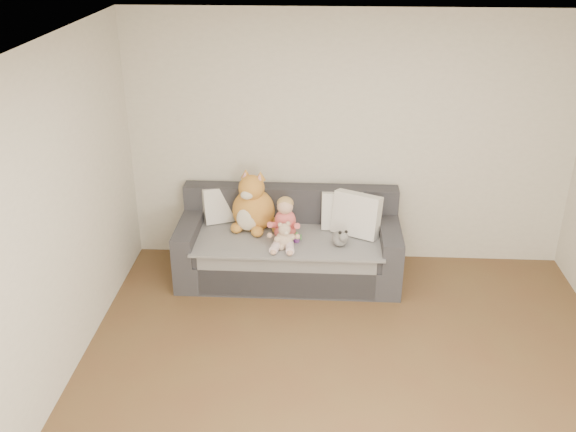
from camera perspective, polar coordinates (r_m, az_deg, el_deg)
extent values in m
plane|color=brown|center=(5.00, 5.76, -17.38)|extent=(5.00, 5.00, 0.00)
plane|color=white|center=(3.76, 7.51, 13.16)|extent=(5.00, 5.00, 0.00)
plane|color=beige|center=(6.52, 5.50, 6.63)|extent=(4.50, 0.00, 4.50)
plane|color=beige|center=(4.66, -22.34, -3.24)|extent=(0.00, 5.00, 5.00)
cube|color=#2B2C31|center=(6.55, 0.07, -4.18)|extent=(2.20, 0.90, 0.30)
cube|color=#2B2C31|center=(6.42, 0.06, -2.57)|extent=(1.90, 0.80, 0.15)
cube|color=#2B2C31|center=(6.64, 0.24, 1.07)|extent=(2.20, 0.20, 0.40)
cube|color=#2B2C31|center=(6.53, -8.72, -1.60)|extent=(0.20, 0.90, 0.30)
cube|color=#2B2C31|center=(6.44, 9.01, -2.06)|extent=(0.20, 0.90, 0.30)
cube|color=gray|center=(6.36, 0.05, -1.96)|extent=(1.85, 0.88, 0.02)
cube|color=gray|center=(6.13, -0.15, -5.60)|extent=(1.70, 0.02, 0.41)
cube|color=white|center=(6.65, -5.81, 1.04)|extent=(0.44, 0.32, 0.38)
cube|color=white|center=(6.48, 4.83, 0.46)|extent=(0.42, 0.20, 0.39)
cube|color=white|center=(6.35, 6.11, 0.12)|extent=(0.51, 0.39, 0.44)
ellipsoid|color=#D55D4B|center=(6.26, -0.25, -1.44)|extent=(0.22, 0.18, 0.18)
ellipsoid|color=#D55D4B|center=(6.22, -0.24, -0.38)|extent=(0.21, 0.17, 0.23)
ellipsoid|color=#DBAA8C|center=(6.14, -0.26, 0.85)|extent=(0.15, 0.15, 0.15)
ellipsoid|color=tan|center=(6.15, -0.24, 1.15)|extent=(0.16, 0.16, 0.13)
cylinder|color=#D55D4B|center=(6.17, -1.26, -0.80)|extent=(0.13, 0.22, 0.14)
cylinder|color=#D55D4B|center=(6.15, 0.63, -0.89)|extent=(0.11, 0.22, 0.14)
ellipsoid|color=#DBAA8C|center=(6.14, -1.64, -1.73)|extent=(0.05, 0.05, 0.05)
ellipsoid|color=#DBAA8C|center=(6.11, 0.85, -1.84)|extent=(0.05, 0.05, 0.05)
cylinder|color=#E5B2C6|center=(6.13, -1.01, -2.57)|extent=(0.13, 0.28, 0.09)
cylinder|color=#E5B2C6|center=(6.12, 0.14, -2.63)|extent=(0.11, 0.28, 0.09)
ellipsoid|color=#DBAA8C|center=(6.02, -1.31, -3.20)|extent=(0.06, 0.09, 0.05)
ellipsoid|color=#DBAA8C|center=(6.00, 0.16, -3.28)|extent=(0.06, 0.09, 0.05)
ellipsoid|color=#C6892C|center=(6.47, -3.08, 0.52)|extent=(0.43, 0.36, 0.45)
ellipsoid|color=beige|center=(6.36, -3.62, -0.28)|extent=(0.22, 0.10, 0.25)
ellipsoid|color=#C6892C|center=(6.34, -3.26, 2.52)|extent=(0.26, 0.26, 0.26)
ellipsoid|color=beige|center=(6.26, -3.68, 1.86)|extent=(0.12, 0.08, 0.09)
cone|color=#C6892C|center=(6.36, -3.77, 3.80)|extent=(0.13, 0.13, 0.09)
cone|color=pink|center=(6.35, -3.83, 3.70)|extent=(0.08, 0.08, 0.06)
cone|color=#C6892C|center=(6.30, -2.47, 3.61)|extent=(0.13, 0.13, 0.09)
cone|color=pink|center=(6.29, -2.53, 3.51)|extent=(0.08, 0.08, 0.06)
ellipsoid|color=#C6892C|center=(6.44, -4.58, -1.06)|extent=(0.12, 0.15, 0.10)
ellipsoid|color=#C6892C|center=(6.35, -2.75, -1.39)|extent=(0.12, 0.15, 0.10)
cylinder|color=#C6892C|center=(6.51, -1.22, -0.73)|extent=(0.14, 0.30, 0.10)
ellipsoid|color=#CAAB8C|center=(6.14, -0.34, -2.10)|extent=(0.17, 0.14, 0.17)
ellipsoid|color=#CAAB8C|center=(6.08, -0.32, -1.21)|extent=(0.12, 0.12, 0.12)
ellipsoid|color=#CAAB8C|center=(6.05, -0.71, -0.79)|extent=(0.04, 0.04, 0.04)
ellipsoid|color=#CAAB8C|center=(6.07, 0.02, -0.68)|extent=(0.04, 0.04, 0.04)
ellipsoid|color=beige|center=(6.04, -0.17, -1.50)|extent=(0.04, 0.04, 0.04)
ellipsoid|color=#CAAB8C|center=(6.09, -0.96, -2.08)|extent=(0.06, 0.06, 0.06)
ellipsoid|color=#CAAB8C|center=(6.13, 0.39, -1.87)|extent=(0.06, 0.06, 0.06)
ellipsoid|color=#CAAB8C|center=(6.10, -0.60, -2.80)|extent=(0.07, 0.07, 0.07)
ellipsoid|color=#CAAB8C|center=(6.13, 0.22, -2.67)|extent=(0.07, 0.07, 0.07)
ellipsoid|color=white|center=(6.20, 4.63, -2.01)|extent=(0.15, 0.19, 0.14)
ellipsoid|color=white|center=(6.09, 4.96, -1.89)|extent=(0.09, 0.09, 0.09)
ellipsoid|color=black|center=(6.07, 4.65, -1.49)|extent=(0.03, 0.03, 0.03)
ellipsoid|color=black|center=(6.10, 5.19, -1.41)|extent=(0.03, 0.03, 0.03)
cylinder|color=#6D3186|center=(6.24, 0.77, -1.97)|extent=(0.07, 0.07, 0.08)
cone|color=green|center=(6.22, 0.78, -1.55)|extent=(0.07, 0.07, 0.03)
cylinder|color=green|center=(6.23, 0.40, -1.96)|extent=(0.02, 0.02, 0.06)
cylinder|color=green|center=(6.25, 1.15, -1.89)|extent=(0.02, 0.02, 0.06)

